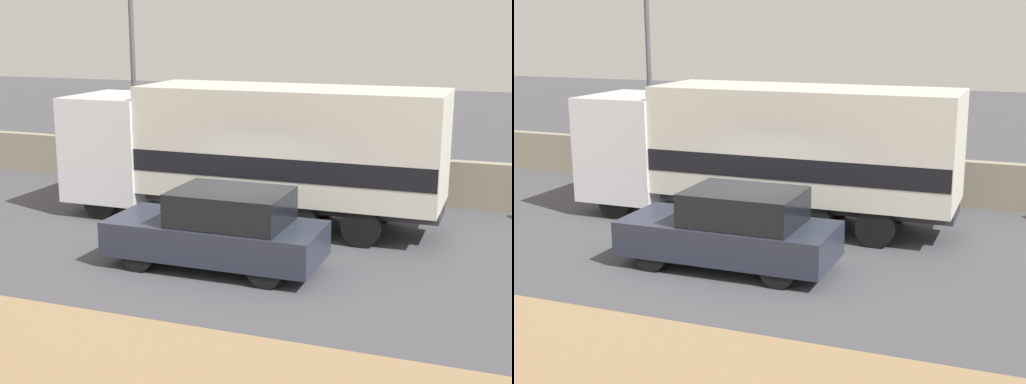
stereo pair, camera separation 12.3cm
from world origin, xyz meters
The scene contains 5 objects.
ground_plane centered at (0.00, 0.00, 0.00)m, with size 80.00×80.00×0.00m, color #47474C.
stone_wall_backdrop centered at (0.00, 6.45, 0.61)m, with size 60.00×0.35×1.23m.
street_lamp centered at (-5.06, 5.39, 4.02)m, with size 0.56×0.28×6.93m.
box_truck centered at (-0.61, 3.17, 1.83)m, with size 9.18×2.46×3.30m.
car_hatchback centered at (-0.07, -0.13, 0.79)m, with size 4.26×1.76×1.60m.
Camera 1 is at (5.28, -12.51, 4.77)m, focal length 50.00 mm.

